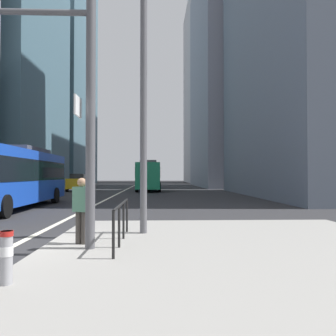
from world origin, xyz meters
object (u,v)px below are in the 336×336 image
Objects in this scene: city_bus_red_receding at (149,175)px; car_receding_near at (150,180)px; city_bus_blue_oncoming at (13,175)px; car_oncoming_mid at (79,182)px; pedestrian_waiting at (82,207)px; street_lamp_post at (144,56)px; traffic_signal_gantry at (4,75)px; bollard_left at (7,255)px.

car_receding_near is (-0.07, 12.66, -0.85)m from city_bus_red_receding.
city_bus_blue_oncoming is at bearing -101.17° from car_receding_near.
city_bus_blue_oncoming reaches higher than car_receding_near.
car_receding_near is at bearing 90.33° from city_bus_red_receding.
city_bus_blue_oncoming is at bearing -107.63° from city_bus_red_receding.
pedestrian_waiting is at bearing -77.28° from car_oncoming_mid.
traffic_signal_gantry is at bearing -146.77° from street_lamp_post.
pedestrian_waiting is (6.82, -30.22, 0.04)m from car_oncoming_mid.
car_receding_near is at bearing 88.77° from pedestrian_waiting.
city_bus_red_receding is at bearing 85.24° from traffic_signal_gantry.
city_bus_red_receding is at bearing 87.51° from bollard_left.
street_lamp_post is at bearing 33.23° from traffic_signal_gantry.
car_oncoming_mid and car_receding_near have the same top height.
pedestrian_waiting is at bearing -91.23° from car_receding_near.
car_receding_near reaches higher than pedestrian_waiting.
city_bus_red_receding is at bearing 7.93° from car_oncoming_mid.
traffic_signal_gantry is 3.52m from pedestrian_waiting.
city_bus_blue_oncoming is 14.06m from bollard_left.
bollard_left is 3.10m from pedestrian_waiting.
car_receding_near is 42.71m from street_lamp_post.
city_bus_blue_oncoming is at bearing 130.52° from street_lamp_post.
street_lamp_post is 9.83× the size of bollard_left.
car_oncoming_mid is at bearing 102.72° from pedestrian_waiting.
city_bus_blue_oncoming is 11.48m from traffic_signal_gantry.
bollard_left is (-1.92, -4.52, -4.68)m from street_lamp_post.
pedestrian_waiting is at bearing -134.25° from street_lamp_post.
car_receding_near is (7.77, 13.75, -0.00)m from car_oncoming_mid.
city_bus_blue_oncoming is at bearing 120.19° from pedestrian_waiting.
car_receding_near is 0.74× the size of traffic_signal_gantry.
car_oncoming_mid is at bearing 92.95° from city_bus_blue_oncoming.
car_oncoming_mid is 31.35m from traffic_signal_gantry.
street_lamp_post is at bearing -89.32° from car_receding_near.
city_bus_red_receding is 2.60× the size of car_receding_near.
traffic_signal_gantry is 3.87m from street_lamp_post.
traffic_signal_gantry reaches higher than city_bus_red_receding.
car_oncoming_mid is 2.86× the size of pedestrian_waiting.
traffic_signal_gantry is (4.14, -10.47, 2.26)m from city_bus_blue_oncoming.
city_bus_blue_oncoming is 14.66× the size of bollard_left.
car_oncoming_mid reaches higher than bollard_left.
city_bus_red_receding is at bearing 90.83° from street_lamp_post.
bollard_left is (6.34, -33.26, -0.39)m from car_oncoming_mid.
city_bus_blue_oncoming is 11.64m from street_lamp_post.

